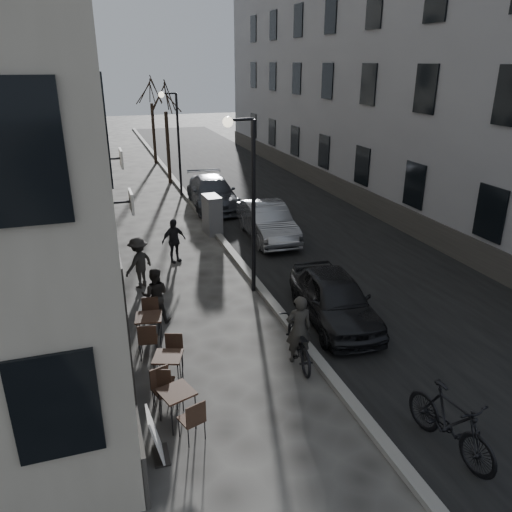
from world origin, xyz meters
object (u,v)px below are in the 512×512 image
bistro_set_a (177,404)px  pedestrian_far (174,241)px  streetlamp_near (248,188)px  pedestrian_near (155,295)px  moped (451,422)px  car_mid (267,221)px  car_far (212,193)px  streetlamp_far (175,133)px  tree_far (151,91)px  utility_cabinet (212,215)px  car_near (334,298)px  tree_near (165,97)px  sign_board (156,439)px  bistro_set_c (149,327)px  bistro_set_b (169,367)px  pedestrian_mid (139,263)px  bicycle (298,341)px

bistro_set_a → pedestrian_far: bearing=61.9°
streetlamp_near → pedestrian_near: streetlamp_near is taller
pedestrian_far → moped: size_ratio=0.75×
streetlamp_near → car_mid: 5.41m
streetlamp_near → pedestrian_far: 4.22m
bistro_set_a → car_far: size_ratio=0.31×
streetlamp_near → streetlamp_far: bearing=90.0°
tree_far → utility_cabinet: bearing=-89.3°
car_near → car_far: bearing=97.7°
tree_near → pedestrian_far: size_ratio=3.75×
bistro_set_a → moped: (4.38, -2.19, 0.17)m
tree_far → sign_board: (-3.58, -26.93, -4.28)m
streetlamp_near → utility_cabinet: bearing=87.2°
bistro_set_c → moped: bearing=-39.4°
utility_cabinet → car_far: (0.90, 3.68, -0.07)m
bistro_set_c → car_mid: size_ratio=0.38×
utility_cabinet → car_far: size_ratio=0.32×
streetlamp_far → bistro_set_c: 14.72m
bistro_set_b → pedestrian_mid: size_ratio=0.93×
car_far → pedestrian_mid: bearing=-115.0°
sign_board → bicycle: bearing=31.3°
streetlamp_far → tree_far: (0.07, 9.00, 1.50)m
car_near → tree_near: bearing=100.7°
bistro_set_a → car_far: (4.18, 14.47, 0.26)m
tree_far → bistro_set_a: size_ratio=3.81×
utility_cabinet → car_mid: utility_cabinet is taller
tree_near → tree_far: 6.00m
bistro_set_c → sign_board: 3.82m
sign_board → car_near: bearing=35.3°
utility_cabinet → car_near: 8.19m
sign_board → car_mid: 11.70m
bistro_set_b → tree_far: bearing=102.8°
car_mid → moped: size_ratio=2.06×
bistro_set_a → bistro_set_c: bearing=73.8°
bistro_set_b → pedestrian_near: (0.13, 2.91, 0.32)m
bistro_set_a → pedestrian_near: bearing=68.8°
tree_far → bistro_set_c: bearing=-97.9°
bicycle → moped: (1.40, -3.45, 0.11)m
tree_far → car_far: tree_far is taller
utility_cabinet → car_near: (1.32, -8.09, -0.10)m
utility_cabinet → car_mid: size_ratio=0.37×
bistro_set_c → car_near: bearing=5.6°
streetlamp_near → bistro_set_b: (-2.98, -3.91, -2.73)m
bistro_set_a → bistro_set_b: 1.26m
bicycle → car_far: car_far is taller
bistro_set_b → tree_near: bearing=100.6°
streetlamp_far → car_near: size_ratio=1.30×
moped → utility_cabinet: bearing=87.6°
streetlamp_far → utility_cabinet: streetlamp_far is taller
bistro_set_a → tree_far: bearing=64.4°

